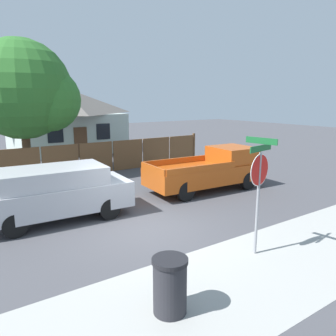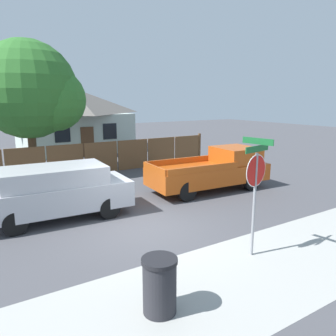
{
  "view_description": "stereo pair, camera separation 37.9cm",
  "coord_description": "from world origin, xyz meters",
  "px_view_note": "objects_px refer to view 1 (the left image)",
  "views": [
    {
      "loc": [
        -4.71,
        -8.09,
        3.85
      ],
      "look_at": [
        1.27,
        0.72,
        1.6
      ],
      "focal_mm": 35.0,
      "sensor_mm": 36.0,
      "label": 1
    },
    {
      "loc": [
        -4.39,
        -8.3,
        3.85
      ],
      "look_at": [
        1.27,
        0.72,
        1.6
      ],
      "focal_mm": 35.0,
      "sensor_mm": 36.0,
      "label": 2
    }
  ],
  "objects_px": {
    "orange_pickup": "(211,170)",
    "stop_sign": "(259,177)",
    "house": "(64,118)",
    "oak_tree": "(27,92)",
    "trash_bin": "(170,285)",
    "red_suv": "(57,191)"
  },
  "relations": [
    {
      "from": "oak_tree",
      "to": "stop_sign",
      "type": "relative_size",
      "value": 2.25
    },
    {
      "from": "house",
      "to": "oak_tree",
      "type": "bearing_deg",
      "value": -117.02
    },
    {
      "from": "house",
      "to": "orange_pickup",
      "type": "height_order",
      "value": "house"
    },
    {
      "from": "orange_pickup",
      "to": "stop_sign",
      "type": "relative_size",
      "value": 1.8
    },
    {
      "from": "house",
      "to": "orange_pickup",
      "type": "bearing_deg",
      "value": -82.87
    },
    {
      "from": "orange_pickup",
      "to": "stop_sign",
      "type": "xyz_separation_m",
      "value": [
        -3.13,
        -5.24,
        1.13
      ]
    },
    {
      "from": "red_suv",
      "to": "orange_pickup",
      "type": "height_order",
      "value": "orange_pickup"
    },
    {
      "from": "red_suv",
      "to": "trash_bin",
      "type": "height_order",
      "value": "red_suv"
    },
    {
      "from": "house",
      "to": "trash_bin",
      "type": "bearing_deg",
      "value": -102.15
    },
    {
      "from": "red_suv",
      "to": "stop_sign",
      "type": "distance_m",
      "value": 6.36
    },
    {
      "from": "oak_tree",
      "to": "stop_sign",
      "type": "height_order",
      "value": "oak_tree"
    },
    {
      "from": "oak_tree",
      "to": "orange_pickup",
      "type": "bearing_deg",
      "value": -48.77
    },
    {
      "from": "trash_bin",
      "to": "orange_pickup",
      "type": "bearing_deg",
      "value": 43.62
    },
    {
      "from": "orange_pickup",
      "to": "house",
      "type": "bearing_deg",
      "value": 100.41
    },
    {
      "from": "house",
      "to": "red_suv",
      "type": "distance_m",
      "value": 15.38
    },
    {
      "from": "orange_pickup",
      "to": "trash_bin",
      "type": "relative_size",
      "value": 5.01
    },
    {
      "from": "trash_bin",
      "to": "red_suv",
      "type": "bearing_deg",
      "value": 93.0
    },
    {
      "from": "house",
      "to": "stop_sign",
      "type": "bearing_deg",
      "value": -93.78
    },
    {
      "from": "house",
      "to": "red_suv",
      "type": "height_order",
      "value": "house"
    },
    {
      "from": "oak_tree",
      "to": "red_suv",
      "type": "distance_m",
      "value": 7.44
    },
    {
      "from": "stop_sign",
      "to": "trash_bin",
      "type": "xyz_separation_m",
      "value": [
        -3.11,
        -0.71,
        -1.46
      ]
    },
    {
      "from": "oak_tree",
      "to": "orange_pickup",
      "type": "distance_m",
      "value": 9.48
    }
  ]
}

